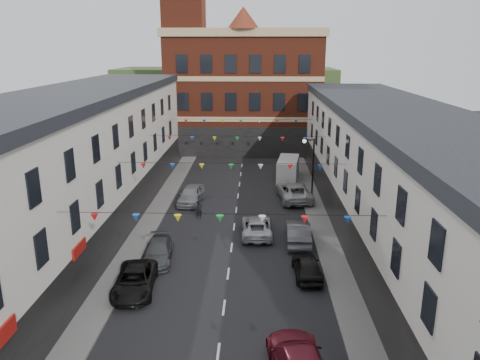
# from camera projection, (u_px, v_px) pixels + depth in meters

# --- Properties ---
(ground) EXTENTS (160.00, 160.00, 0.00)m
(ground) POSITION_uv_depth(u_px,v_px,m) (228.00, 274.00, 29.49)
(ground) COLOR black
(ground) RESTS_ON ground
(pavement_left) EXTENTS (1.80, 64.00, 0.15)m
(pavement_left) POSITION_uv_depth(u_px,v_px,m) (128.00, 257.00, 31.62)
(pavement_left) COLOR #605E5B
(pavement_left) RESTS_ON ground
(pavement_right) EXTENTS (1.80, 64.00, 0.15)m
(pavement_right) POSITION_uv_depth(u_px,v_px,m) (333.00, 260.00, 31.16)
(pavement_right) COLOR #605E5B
(pavement_right) RESTS_ON ground
(terrace_left) EXTENTS (8.40, 56.00, 10.70)m
(terrace_left) POSITION_uv_depth(u_px,v_px,m) (42.00, 186.00, 29.38)
(terrace_left) COLOR silver
(terrace_left) RESTS_ON ground
(terrace_right) EXTENTS (8.40, 56.00, 9.70)m
(terrace_right) POSITION_uv_depth(u_px,v_px,m) (420.00, 198.00, 28.73)
(terrace_right) COLOR silver
(terrace_right) RESTS_ON ground
(civic_building) EXTENTS (20.60, 13.30, 18.50)m
(civic_building) POSITION_uv_depth(u_px,v_px,m) (244.00, 90.00, 63.74)
(civic_building) COLOR maroon
(civic_building) RESTS_ON ground
(clock_tower) EXTENTS (5.60, 5.60, 30.00)m
(clock_tower) POSITION_uv_depth(u_px,v_px,m) (185.00, 38.00, 59.29)
(clock_tower) COLOR maroon
(clock_tower) RESTS_ON ground
(distant_hill) EXTENTS (40.00, 14.00, 10.00)m
(distant_hill) POSITION_uv_depth(u_px,v_px,m) (226.00, 96.00, 87.85)
(distant_hill) COLOR #345226
(distant_hill) RESTS_ON ground
(street_lamp) EXTENTS (1.10, 0.36, 6.00)m
(street_lamp) POSITION_uv_depth(u_px,v_px,m) (310.00, 162.00, 41.66)
(street_lamp) COLOR black
(street_lamp) RESTS_ON ground
(car_left_c) EXTENTS (2.66, 5.04, 1.35)m
(car_left_c) POSITION_uv_depth(u_px,v_px,m) (135.00, 280.00, 27.22)
(car_left_c) COLOR black
(car_left_c) RESTS_ON ground
(car_left_d) EXTENTS (2.20, 4.59, 1.29)m
(car_left_d) POSITION_uv_depth(u_px,v_px,m) (158.00, 252.00, 31.14)
(car_left_d) COLOR #3F4347
(car_left_d) RESTS_ON ground
(car_left_e) EXTENTS (2.34, 4.88, 1.61)m
(car_left_e) POSITION_uv_depth(u_px,v_px,m) (191.00, 195.00, 42.66)
(car_left_e) COLOR gray
(car_left_e) RESTS_ON ground
(car_right_d) EXTENTS (1.78, 4.09, 1.37)m
(car_right_d) POSITION_uv_depth(u_px,v_px,m) (307.00, 267.00, 28.91)
(car_right_d) COLOR black
(car_right_d) RESTS_ON ground
(car_right_e) EXTENTS (1.79, 4.84, 1.58)m
(car_right_e) POSITION_uv_depth(u_px,v_px,m) (298.00, 232.00, 33.98)
(car_right_e) COLOR #4D4F55
(car_right_e) RESTS_ON ground
(car_right_f) EXTENTS (3.31, 6.19, 1.65)m
(car_right_f) POSITION_uv_depth(u_px,v_px,m) (294.00, 191.00, 43.50)
(car_right_f) COLOR #A7ABAC
(car_right_f) RESTS_ON ground
(moving_car) EXTENTS (2.35, 4.94, 1.36)m
(moving_car) POSITION_uv_depth(u_px,v_px,m) (257.00, 226.00, 35.41)
(moving_car) COLOR silver
(moving_car) RESTS_ON ground
(white_van) EXTENTS (2.75, 5.53, 2.34)m
(white_van) POSITION_uv_depth(u_px,v_px,m) (288.00, 169.00, 49.97)
(white_van) COLOR silver
(white_van) RESTS_ON ground
(pedestrian) EXTENTS (0.64, 0.51, 1.53)m
(pedestrian) POSITION_uv_depth(u_px,v_px,m) (199.00, 210.00, 38.78)
(pedestrian) COLOR black
(pedestrian) RESTS_ON ground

